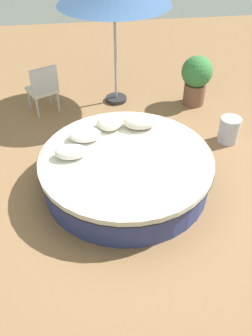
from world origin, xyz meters
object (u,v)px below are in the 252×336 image
(patio_chair, at_px, (43,87))
(side_table, at_px, (229,130))
(round_bed, at_px, (126,170))
(throw_pillow_3, at_px, (71,152))
(throw_pillow_1, at_px, (109,123))
(throw_pillow_0, at_px, (140,121))
(throw_pillow_2, at_px, (85,135))
(planter, at_px, (196,78))

(patio_chair, distance_m, side_table, 3.59)
(round_bed, xyz_separation_m, throw_pillow_3, (-0.79, 0.10, 0.36))
(throw_pillow_1, xyz_separation_m, patio_chair, (-1.13, 1.59, -0.08))
(throw_pillow_1, height_order, patio_chair, patio_chair)
(throw_pillow_0, height_order, throw_pillow_2, throw_pillow_0)
(throw_pillow_0, distance_m, throw_pillow_2, 0.93)
(throw_pillow_1, height_order, throw_pillow_3, throw_pillow_1)
(throw_pillow_2, bearing_deg, throw_pillow_0, 14.79)
(round_bed, distance_m, throw_pillow_3, 0.87)
(patio_chair, relative_size, planter, 0.97)
(side_table, bearing_deg, round_bed, -155.05)
(throw_pillow_0, distance_m, planter, 2.12)
(patio_chair, bearing_deg, throw_pillow_2, -94.44)
(throw_pillow_3, bearing_deg, planter, 41.53)
(planter, distance_m, side_table, 1.48)
(throw_pillow_1, bearing_deg, throw_pillow_0, -3.19)
(round_bed, height_order, throw_pillow_1, throw_pillow_1)
(throw_pillow_2, height_order, planter, planter)
(planter, xyz_separation_m, side_table, (0.23, -1.42, -0.34))
(throw_pillow_3, bearing_deg, side_table, 16.57)
(throw_pillow_2, xyz_separation_m, side_table, (2.53, 0.40, -0.39))
(throw_pillow_1, relative_size, throw_pillow_2, 0.82)
(throw_pillow_3, bearing_deg, patio_chair, 102.42)
(throw_pillow_3, distance_m, side_table, 2.90)
(round_bed, relative_size, throw_pillow_3, 5.48)
(round_bed, distance_m, planter, 2.93)
(side_table, bearing_deg, throw_pillow_1, -176.43)
(round_bed, bearing_deg, throw_pillow_0, 66.23)
(patio_chair, bearing_deg, side_table, -49.91)
(round_bed, bearing_deg, patio_chair, 118.47)
(round_bed, xyz_separation_m, planter, (1.74, 2.33, 0.30))
(round_bed, relative_size, throw_pillow_1, 6.42)
(patio_chair, bearing_deg, throw_pillow_3, -103.33)
(throw_pillow_2, relative_size, side_table, 1.05)
(side_table, bearing_deg, patio_chair, 155.83)
(throw_pillow_0, relative_size, throw_pillow_1, 1.36)
(side_table, bearing_deg, throw_pillow_2, -171.08)
(throw_pillow_0, height_order, patio_chair, patio_chair)
(planter, bearing_deg, throw_pillow_0, -131.71)
(round_bed, xyz_separation_m, throw_pillow_1, (-0.16, 0.78, 0.36))
(throw_pillow_2, bearing_deg, planter, 38.24)
(round_bed, height_order, patio_chair, patio_chair)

